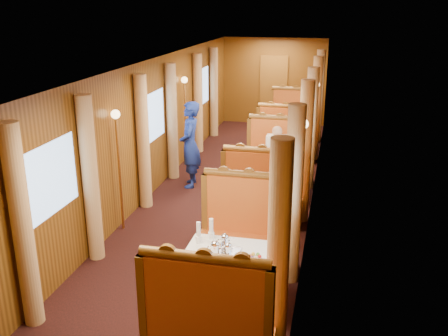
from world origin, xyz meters
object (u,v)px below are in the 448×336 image
(banquette_mid_aft, at_px, (278,161))
(table_far, at_px, (290,133))
(rose_vase_mid, at_px, (270,151))
(banquette_far_fwd, at_px, (285,142))
(steward, at_px, (190,145))
(tea_tray, at_px, (225,250))
(banquette_near_fwd, at_px, (209,328))
(table_mid, at_px, (271,180))
(teapot_back, at_px, (225,242))
(banquette_far_aft, at_px, (294,122))
(teapot_right, at_px, (228,250))
(teapot_left, at_px, (215,250))
(banquette_mid_fwd, at_px, (262,198))
(fruit_plate, at_px, (255,257))
(rose_vase_far, at_px, (289,112))
(table_near, at_px, (231,279))
(banquette_near_aft, at_px, (246,238))
(passenger, at_px, (276,150))

(banquette_mid_aft, relative_size, table_far, 1.28)
(rose_vase_mid, bearing_deg, banquette_far_fwd, 89.38)
(rose_vase_mid, relative_size, steward, 0.21)
(table_far, xyz_separation_m, tea_tray, (-0.06, -7.02, 0.38))
(banquette_mid_aft, bearing_deg, banquette_near_fwd, -90.00)
(table_mid, relative_size, teapot_back, 6.55)
(banquette_far_fwd, xyz_separation_m, banquette_far_aft, (0.00, 2.03, 0.00))
(teapot_right, bearing_deg, teapot_left, 172.69)
(banquette_far_fwd, relative_size, teapot_back, 8.36)
(banquette_far_fwd, bearing_deg, banquette_mid_fwd, -90.00)
(fruit_plate, distance_m, steward, 4.45)
(banquette_far_aft, bearing_deg, table_far, -90.00)
(banquette_mid_aft, relative_size, fruit_plate, 6.22)
(banquette_far_fwd, height_order, rose_vase_far, banquette_far_fwd)
(table_near, xyz_separation_m, banquette_far_fwd, (0.00, 5.99, 0.05))
(banquette_mid_fwd, bearing_deg, rose_vase_mid, 91.48)
(banquette_far_aft, distance_m, steward, 4.47)
(banquette_far_fwd, height_order, tea_tray, banquette_far_fwd)
(banquette_near_fwd, distance_m, table_mid, 4.51)
(table_mid, bearing_deg, banquette_mid_aft, 90.00)
(banquette_mid_aft, bearing_deg, banquette_far_aft, 90.00)
(table_far, relative_size, teapot_right, 7.63)
(banquette_mid_fwd, height_order, fruit_plate, banquette_mid_fwd)
(banquette_near_fwd, bearing_deg, banquette_far_aft, 90.00)
(table_near, relative_size, teapot_right, 7.63)
(banquette_near_aft, bearing_deg, banquette_far_aft, 90.00)
(banquette_near_fwd, relative_size, table_far, 1.28)
(banquette_near_fwd, xyz_separation_m, passenger, (-0.00, 5.25, 0.32))
(tea_tray, bearing_deg, banquette_far_aft, 89.54)
(banquette_mid_aft, xyz_separation_m, fruit_plate, (0.30, -4.64, 0.35))
(banquette_near_aft, height_order, teapot_back, banquette_near_aft)
(banquette_mid_aft, distance_m, rose_vase_mid, 1.12)
(rose_vase_far, bearing_deg, banquette_far_fwd, -87.83)
(banquette_near_fwd, bearing_deg, table_far, 90.00)
(banquette_far_fwd, distance_m, teapot_left, 6.13)
(banquette_near_aft, bearing_deg, table_mid, 90.00)
(banquette_far_fwd, distance_m, banquette_far_aft, 2.03)
(banquette_near_fwd, distance_m, fruit_plate, 1.00)
(teapot_left, height_order, rose_vase_far, rose_vase_far)
(table_far, distance_m, fruit_plate, 7.14)
(table_mid, distance_m, banquette_far_aft, 4.51)
(banquette_mid_fwd, bearing_deg, table_mid, 90.00)
(tea_tray, bearing_deg, banquette_near_fwd, -86.32)
(teapot_back, bearing_deg, banquette_far_aft, 69.38)
(tea_tray, bearing_deg, rose_vase_mid, 89.39)
(steward, distance_m, passenger, 1.68)
(tea_tray, xyz_separation_m, rose_vase_far, (0.03, 6.99, 0.17))
(banquette_near_aft, relative_size, banquette_mid_aft, 1.00)
(rose_vase_far, bearing_deg, fruit_plate, -87.26)
(table_far, relative_size, steward, 0.62)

